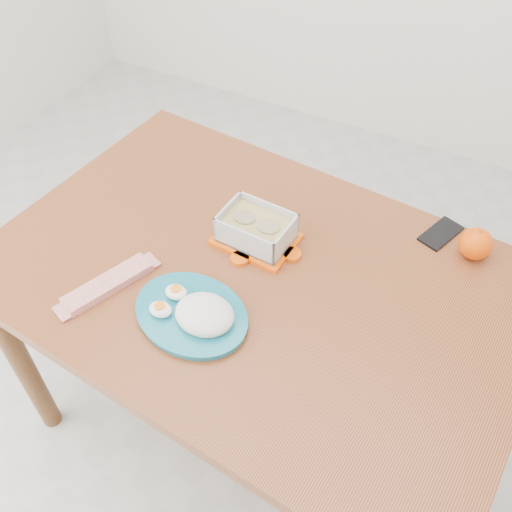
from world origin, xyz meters
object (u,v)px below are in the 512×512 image
at_px(orange_fruit, 476,244).
at_px(rice_plate, 195,312).
at_px(dining_table, 256,297).
at_px(smartphone, 441,233).
at_px(food_container, 256,229).

relative_size(orange_fruit, rice_plate, 0.26).
height_order(dining_table, smartphone, smartphone).
xyz_separation_m(dining_table, rice_plate, (-0.06, -0.18, 0.12)).
relative_size(food_container, orange_fruit, 2.56).
relative_size(dining_table, rice_plate, 4.37).
bearing_deg(rice_plate, smartphone, 60.81).
relative_size(dining_table, smartphone, 11.19).
bearing_deg(orange_fruit, dining_table, -146.38).
xyz_separation_m(food_container, smartphone, (0.41, 0.23, -0.04)).
bearing_deg(rice_plate, dining_table, 82.40).
bearing_deg(dining_table, rice_plate, -101.67).
distance_m(orange_fruit, rice_plate, 0.69).
bearing_deg(orange_fruit, smartphone, 157.18).
bearing_deg(dining_table, smartphone, 48.49).
bearing_deg(food_container, smartphone, 33.80).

